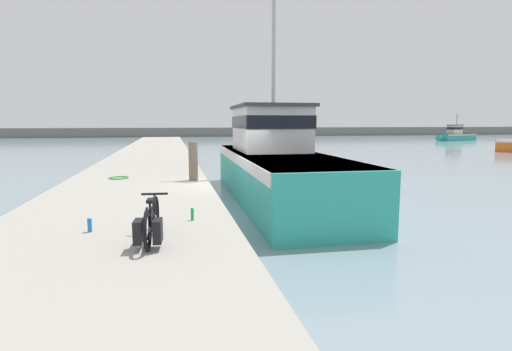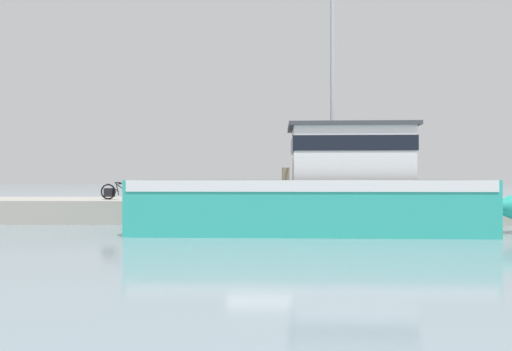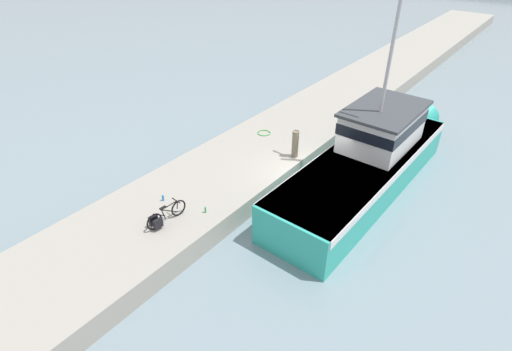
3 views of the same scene
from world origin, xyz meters
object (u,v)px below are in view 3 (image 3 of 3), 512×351
object	(u,v)px
bicycle_touring	(163,217)
mooring_post	(295,144)
fishing_boat_main	(370,159)
water_bottle_on_curb	(205,210)
water_bottle_by_bike	(163,198)

from	to	relation	value
bicycle_touring	mooring_post	size ratio (longest dim) A/B	1.32
fishing_boat_main	water_bottle_on_curb	size ratio (longest dim) A/B	53.17
fishing_boat_main	bicycle_touring	distance (m)	8.92
fishing_boat_main	water_bottle_on_curb	world-z (taller)	fishing_boat_main
mooring_post	bicycle_touring	bearing A→B (deg)	-98.74
mooring_post	water_bottle_by_bike	bearing A→B (deg)	-109.77
fishing_boat_main	bicycle_touring	size ratio (longest dim) A/B	7.77
bicycle_touring	water_bottle_by_bike	world-z (taller)	bicycle_touring
mooring_post	water_bottle_on_curb	bearing A→B (deg)	-93.49
fishing_boat_main	bicycle_touring	xyz separation A→B (m)	(-4.06, -7.95, -0.10)
fishing_boat_main	water_bottle_on_curb	xyz separation A→B (m)	(-3.35, -6.59, -0.30)
mooring_post	water_bottle_by_bike	world-z (taller)	mooring_post
bicycle_touring	water_bottle_on_curb	xyz separation A→B (m)	(0.71, 1.35, -0.20)
mooring_post	water_bottle_on_curb	size ratio (longest dim) A/B	5.17
mooring_post	fishing_boat_main	bearing A→B (deg)	21.63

